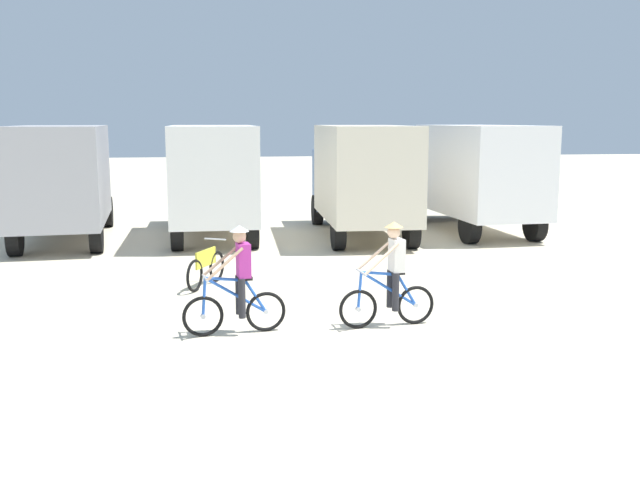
{
  "coord_description": "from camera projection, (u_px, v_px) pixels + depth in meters",
  "views": [
    {
      "loc": [
        -2.2,
        -10.79,
        3.51
      ],
      "look_at": [
        -0.18,
        3.66,
        1.1
      ],
      "focal_mm": 40.87,
      "sensor_mm": 36.0,
      "label": 1
    }
  ],
  "objects": [
    {
      "name": "cyclist_cowboy_hat",
      "position": [
        391.0,
        278.0,
        12.41
      ],
      "size": [
        1.72,
        0.53,
        1.82
      ],
      "color": "black",
      "rests_on": "ground"
    },
    {
      "name": "ground_plane",
      "position": [
        363.0,
        346.0,
        11.42
      ],
      "size": [
        120.0,
        120.0,
        0.0
      ],
      "primitive_type": "plane",
      "color": "beige"
    },
    {
      "name": "box_truck_avon_van",
      "position": [
        472.0,
        172.0,
        23.03
      ],
      "size": [
        2.81,
        6.89,
        3.35
      ],
      "color": "white",
      "rests_on": "ground"
    },
    {
      "name": "box_truck_white_box",
      "position": [
        213.0,
        175.0,
        21.86
      ],
      "size": [
        2.49,
        6.79,
        3.35
      ],
      "color": "white",
      "rests_on": "ground"
    },
    {
      "name": "bicycle_spare",
      "position": [
        206.0,
        268.0,
        15.48
      ],
      "size": [
        0.84,
        1.59,
        0.97
      ],
      "color": "black",
      "rests_on": "ground"
    },
    {
      "name": "cyclist_orange_shirt",
      "position": [
        238.0,
        284.0,
        11.97
      ],
      "size": [
        1.72,
        0.54,
        1.82
      ],
      "color": "black",
      "rests_on": "ground"
    },
    {
      "name": "box_truck_grey_hauler",
      "position": [
        63.0,
        177.0,
        21.12
      ],
      "size": [
        2.91,
        6.92,
        3.35
      ],
      "color": "#9E9EA3",
      "rests_on": "ground"
    },
    {
      "name": "box_truck_cream_rv",
      "position": [
        361.0,
        175.0,
        21.93
      ],
      "size": [
        2.51,
        6.8,
        3.35
      ],
      "color": "beige",
      "rests_on": "ground"
    }
  ]
}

